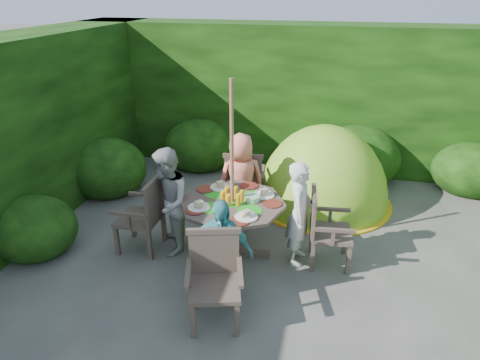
% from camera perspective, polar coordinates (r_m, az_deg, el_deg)
% --- Properties ---
extents(ground, '(60.00, 60.00, 0.00)m').
position_cam_1_polar(ground, '(4.82, 7.89, -15.57)').
color(ground, '#4B4943').
rests_on(ground, ground).
extents(hedge_enclosure, '(9.00, 9.00, 2.50)m').
position_cam_1_polar(hedge_enclosure, '(5.36, 10.15, 4.11)').
color(hedge_enclosure, black).
rests_on(hedge_enclosure, ground).
extents(patio_table, '(1.40, 1.40, 0.89)m').
position_cam_1_polar(patio_table, '(5.13, -0.97, -4.07)').
color(patio_table, '#3E3129').
rests_on(patio_table, ground).
extents(parasol_pole, '(0.05, 0.05, 2.20)m').
position_cam_1_polar(parasol_pole, '(4.92, -1.06, 0.76)').
color(parasol_pole, brown).
rests_on(parasol_pole, ground).
extents(garden_chair_right, '(0.53, 0.59, 0.90)m').
position_cam_1_polar(garden_chair_right, '(5.18, 11.20, -6.22)').
color(garden_chair_right, '#3E3129').
rests_on(garden_chair_right, ground).
extents(garden_chair_left, '(0.51, 0.57, 0.95)m').
position_cam_1_polar(garden_chair_left, '(5.44, -12.56, -4.42)').
color(garden_chair_left, '#3E3129').
rests_on(garden_chair_left, ground).
extents(garden_chair_back, '(0.63, 0.58, 0.95)m').
position_cam_1_polar(garden_chair_back, '(6.16, 0.53, -0.21)').
color(garden_chair_back, '#3E3129').
rests_on(garden_chair_back, ground).
extents(garden_chair_front, '(0.65, 0.61, 0.91)m').
position_cam_1_polar(garden_chair_front, '(4.30, -3.43, -12.76)').
color(garden_chair_front, '#3E3129').
rests_on(garden_chair_front, ground).
extents(child_right, '(0.32, 0.48, 1.29)m').
position_cam_1_polar(child_right, '(5.08, 7.97, -4.43)').
color(child_right, silver).
rests_on(child_right, ground).
extents(child_left, '(0.72, 0.80, 1.36)m').
position_cam_1_polar(child_left, '(5.27, -9.66, -2.95)').
color(child_left, '#A4A49F').
rests_on(child_left, ground).
extents(child_back, '(0.76, 0.65, 1.32)m').
position_cam_1_polar(child_back, '(5.83, 0.14, -0.05)').
color(child_back, '#F98467').
rests_on(child_back, ground).
extents(child_front, '(0.70, 0.31, 1.18)m').
position_cam_1_polar(child_front, '(4.48, -2.56, -9.40)').
color(child_front, teal).
rests_on(child_front, ground).
extents(dome_tent, '(2.49, 2.49, 2.43)m').
position_cam_1_polar(dome_tent, '(6.82, 10.80, -2.81)').
color(dome_tent, '#95CC27').
rests_on(dome_tent, ground).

